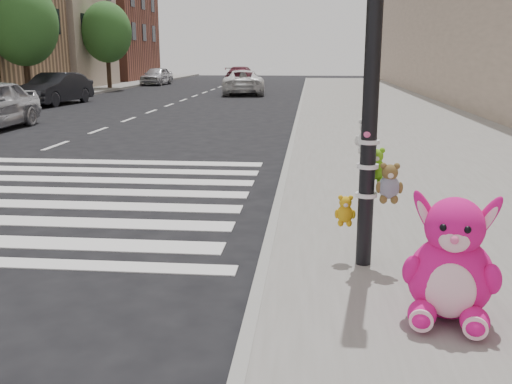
% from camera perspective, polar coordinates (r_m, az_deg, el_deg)
% --- Properties ---
extents(ground, '(120.00, 120.00, 0.00)m').
position_cam_1_polar(ground, '(5.00, -19.62, -14.54)').
color(ground, black).
rests_on(ground, ground).
extents(sidewalk_near, '(7.00, 80.00, 0.14)m').
position_cam_1_polar(sidewalk_near, '(14.45, 17.37, 4.15)').
color(sidewalk_near, slate).
rests_on(sidewalk_near, ground).
extents(curb_edge, '(0.12, 80.00, 0.15)m').
position_cam_1_polar(curb_edge, '(14.15, 3.53, 4.55)').
color(curb_edge, gray).
rests_on(curb_edge, ground).
extents(bld_far_d, '(6.00, 8.00, 10.00)m').
position_cam_1_polar(bld_far_d, '(42.80, -19.53, 16.51)').
color(bld_far_d, tan).
rests_on(bld_far_d, ground).
extents(bld_far_e, '(6.00, 10.00, 9.00)m').
position_cam_1_polar(bld_far_e, '(52.99, -14.38, 15.61)').
color(bld_far_e, brown).
rests_on(bld_far_e, ground).
extents(signal_pole, '(0.68, 0.49, 4.00)m').
position_cam_1_polar(signal_pole, '(5.83, 11.57, 8.53)').
color(signal_pole, black).
rests_on(signal_pole, sidewalk_near).
extents(tree_far_b, '(3.20, 3.20, 5.44)m').
position_cam_1_polar(tree_far_b, '(29.16, -22.31, 15.31)').
color(tree_far_b, '#382619').
rests_on(tree_far_b, sidewalk_far).
extents(tree_far_c, '(3.20, 3.20, 5.44)m').
position_cam_1_polar(tree_far_c, '(39.28, -14.72, 15.17)').
color(tree_far_c, '#382619').
rests_on(tree_far_c, sidewalk_far).
extents(pink_bunny, '(0.83, 0.92, 1.10)m').
position_cam_1_polar(pink_bunny, '(4.98, 18.95, -7.17)').
color(pink_bunny, '#E1127E').
rests_on(pink_bunny, sidewalk_near).
extents(red_teddy, '(0.16, 0.15, 0.19)m').
position_cam_1_polar(red_teddy, '(5.59, 19.66, -8.83)').
color(red_teddy, '#BC3912').
rests_on(red_teddy, sidewalk_near).
extents(car_dark_far, '(2.06, 4.59, 1.46)m').
position_cam_1_polar(car_dark_far, '(28.40, -19.41, 9.71)').
color(car_dark_far, black).
rests_on(car_dark_far, ground).
extents(car_white_near, '(2.90, 5.25, 1.39)m').
position_cam_1_polar(car_white_near, '(33.85, -1.30, 10.92)').
color(car_white_near, white).
rests_on(car_white_near, ground).
extents(car_maroon_near, '(2.22, 4.79, 1.35)m').
position_cam_1_polar(car_maroon_near, '(45.78, -1.48, 11.60)').
color(car_maroon_near, '#561825').
rests_on(car_maroon_near, ground).
extents(car_silver_deep, '(1.89, 4.10, 1.36)m').
position_cam_1_polar(car_silver_deep, '(44.89, -9.90, 11.37)').
color(car_silver_deep, silver).
rests_on(car_silver_deep, ground).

